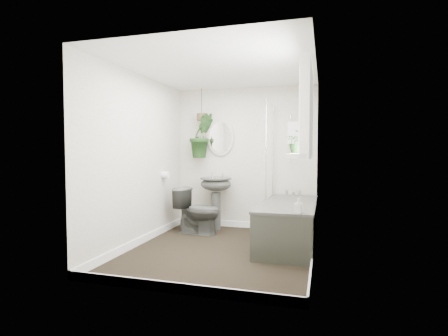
# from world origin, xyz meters

# --- Properties ---
(floor) EXTENTS (2.30, 2.80, 0.02)m
(floor) POSITION_xyz_m (0.00, 0.00, -0.01)
(floor) COLOR black
(floor) RESTS_ON ground
(ceiling) EXTENTS (2.30, 2.80, 0.02)m
(ceiling) POSITION_xyz_m (0.00, 0.00, 2.31)
(ceiling) COLOR white
(ceiling) RESTS_ON ground
(wall_back) EXTENTS (2.30, 0.02, 2.30)m
(wall_back) POSITION_xyz_m (0.00, 1.41, 1.15)
(wall_back) COLOR beige
(wall_back) RESTS_ON ground
(wall_front) EXTENTS (2.30, 0.02, 2.30)m
(wall_front) POSITION_xyz_m (0.00, -1.41, 1.15)
(wall_front) COLOR beige
(wall_front) RESTS_ON ground
(wall_left) EXTENTS (0.02, 2.80, 2.30)m
(wall_left) POSITION_xyz_m (-1.16, 0.00, 1.15)
(wall_left) COLOR beige
(wall_left) RESTS_ON ground
(wall_right) EXTENTS (0.02, 2.80, 2.30)m
(wall_right) POSITION_xyz_m (1.16, 0.00, 1.15)
(wall_right) COLOR beige
(wall_right) RESTS_ON ground
(skirting) EXTENTS (2.30, 2.80, 0.10)m
(skirting) POSITION_xyz_m (0.00, 0.00, 0.05)
(skirting) COLOR white
(skirting) RESTS_ON floor
(bathtub) EXTENTS (0.72, 1.72, 0.58)m
(bathtub) POSITION_xyz_m (0.80, 0.50, 0.29)
(bathtub) COLOR #393A36
(bathtub) RESTS_ON floor
(bath_screen) EXTENTS (0.04, 0.72, 1.40)m
(bath_screen) POSITION_xyz_m (0.47, 0.99, 1.28)
(bath_screen) COLOR silver
(bath_screen) RESTS_ON bathtub
(shower_box) EXTENTS (0.20, 0.10, 0.35)m
(shower_box) POSITION_xyz_m (0.80, 1.34, 1.55)
(shower_box) COLOR white
(shower_box) RESTS_ON wall_back
(oval_mirror) EXTENTS (0.46, 0.03, 0.62)m
(oval_mirror) POSITION_xyz_m (-0.41, 1.37, 1.50)
(oval_mirror) COLOR #BDB1A1
(oval_mirror) RESTS_ON wall_back
(wall_sconce) EXTENTS (0.04, 0.04, 0.22)m
(wall_sconce) POSITION_xyz_m (-0.81, 1.36, 1.40)
(wall_sconce) COLOR black
(wall_sconce) RESTS_ON wall_back
(toilet_roll_holder) EXTENTS (0.11, 0.11, 0.11)m
(toilet_roll_holder) POSITION_xyz_m (-1.10, 0.70, 0.90)
(toilet_roll_holder) COLOR white
(toilet_roll_holder) RESTS_ON wall_left
(window_recess) EXTENTS (0.08, 1.00, 0.90)m
(window_recess) POSITION_xyz_m (1.09, -0.70, 1.65)
(window_recess) COLOR white
(window_recess) RESTS_ON wall_right
(window_sill) EXTENTS (0.18, 1.00, 0.04)m
(window_sill) POSITION_xyz_m (1.02, -0.70, 1.23)
(window_sill) COLOR white
(window_sill) RESTS_ON wall_right
(window_blinds) EXTENTS (0.01, 0.86, 0.76)m
(window_blinds) POSITION_xyz_m (1.04, -0.70, 1.65)
(window_blinds) COLOR white
(window_blinds) RESTS_ON wall_right
(toilet) EXTENTS (0.73, 0.47, 0.71)m
(toilet) POSITION_xyz_m (-0.60, 0.79, 0.35)
(toilet) COLOR #393A36
(toilet) RESTS_ON floor
(pedestal_sink) EXTENTS (0.52, 0.45, 0.85)m
(pedestal_sink) POSITION_xyz_m (-0.41, 1.11, 0.42)
(pedestal_sink) COLOR #393A36
(pedestal_sink) RESTS_ON floor
(sill_plant) EXTENTS (0.23, 0.21, 0.24)m
(sill_plant) POSITION_xyz_m (0.97, -0.40, 1.37)
(sill_plant) COLOR black
(sill_plant) RESTS_ON window_sill
(hanging_plant) EXTENTS (0.52, 0.50, 0.73)m
(hanging_plant) POSITION_xyz_m (-0.70, 1.25, 1.52)
(hanging_plant) COLOR black
(hanging_plant) RESTS_ON ceiling
(soap_bottle) EXTENTS (0.09, 0.09, 0.17)m
(soap_bottle) POSITION_xyz_m (0.99, -0.29, 0.66)
(soap_bottle) COLOR black
(soap_bottle) RESTS_ON bathtub
(hanging_pot) EXTENTS (0.16, 0.16, 0.12)m
(hanging_pot) POSITION_xyz_m (-0.70, 1.25, 1.83)
(hanging_pot) COLOR #4C3924
(hanging_pot) RESTS_ON ceiling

